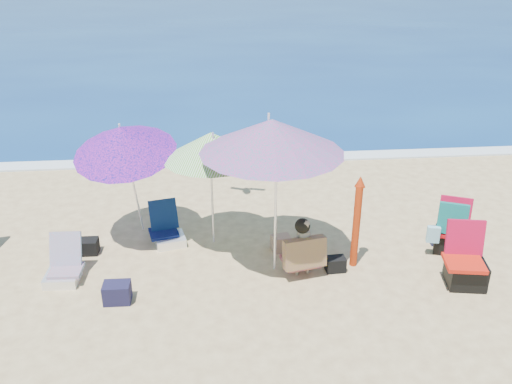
{
  "coord_description": "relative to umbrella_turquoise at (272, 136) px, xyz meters",
  "views": [
    {
      "loc": [
        -0.96,
        -6.41,
        4.56
      ],
      "look_at": [
        -0.3,
        1.0,
        1.1
      ],
      "focal_mm": 38.09,
      "sensor_mm": 36.0,
      "label": 1
    }
  ],
  "objects": [
    {
      "name": "ground",
      "position": [
        0.1,
        -0.72,
        -2.08
      ],
      "size": [
        120.0,
        120.0,
        0.0
      ],
      "color": "#D8BC84",
      "rests_on": "ground"
    },
    {
      "name": "foam",
      "position": [
        0.1,
        4.38,
        -2.06
      ],
      "size": [
        120.0,
        0.5,
        0.04
      ],
      "color": "white",
      "rests_on": "ground"
    },
    {
      "name": "umbrella_turquoise",
      "position": [
        0.0,
        0.0,
        0.0
      ],
      "size": [
        2.65,
        2.65,
        2.37
      ],
      "color": "white",
      "rests_on": "ground"
    },
    {
      "name": "umbrella_striped",
      "position": [
        -0.85,
        0.64,
        -0.35
      ],
      "size": [
        1.95,
        1.95,
        1.98
      ],
      "color": "silver",
      "rests_on": "ground"
    },
    {
      "name": "umbrella_blue",
      "position": [
        -2.18,
        0.84,
        -0.29
      ],
      "size": [
        1.92,
        1.96,
        2.19
      ],
      "color": "white",
      "rests_on": "ground"
    },
    {
      "name": "furled_umbrella",
      "position": [
        1.27,
        -0.15,
        -1.27
      ],
      "size": [
        0.19,
        0.19,
        1.48
      ],
      "color": "#AA2E0C",
      "rests_on": "ground"
    },
    {
      "name": "chair_navy",
      "position": [
        -1.63,
        0.81,
        -1.91
      ],
      "size": [
        0.65,
        0.72,
        0.65
      ],
      "color": "#0B1440",
      "rests_on": "ground"
    },
    {
      "name": "chair_rainbow",
      "position": [
        -3.07,
        -0.17,
        -1.91
      ],
      "size": [
        0.54,
        0.62,
        0.66
      ],
      "color": "#DC4D59",
      "rests_on": "ground"
    },
    {
      "name": "camp_chair_left",
      "position": [
        2.74,
        -0.8,
        -1.8
      ],
      "size": [
        0.68,
        0.65,
        0.94
      ],
      "color": "red",
      "rests_on": "ground"
    },
    {
      "name": "camp_chair_right",
      "position": [
        2.9,
        0.11,
        -1.75
      ],
      "size": [
        0.81,
        0.68,
        0.91
      ],
      "color": "red",
      "rests_on": "ground"
    },
    {
      "name": "person_center",
      "position": [
        0.44,
        -0.36,
        -1.63
      ],
      "size": [
        0.66,
        0.61,
        0.93
      ],
      "color": "tan",
      "rests_on": "ground"
    },
    {
      "name": "bag_navy_a",
      "position": [
        -2.22,
        -0.79,
        -1.94
      ],
      "size": [
        0.37,
        0.27,
        0.29
      ],
      "color": "#181632",
      "rests_on": "ground"
    },
    {
      "name": "bag_black_a",
      "position": [
        -2.87,
        0.56,
        -1.96
      ],
      "size": [
        0.34,
        0.25,
        0.24
      ],
      "color": "black",
      "rests_on": "ground"
    },
    {
      "name": "bag_tan",
      "position": [
        0.21,
        0.38,
        -1.95
      ],
      "size": [
        0.33,
        0.26,
        0.26
      ],
      "color": "#A3795D",
      "rests_on": "ground"
    },
    {
      "name": "bag_navy_b",
      "position": [
        2.87,
        0.38,
        -1.95
      ],
      "size": [
        0.36,
        0.28,
        0.26
      ],
      "color": "#1B1F3C",
      "rests_on": "ground"
    },
    {
      "name": "bag_black_b",
      "position": [
        0.96,
        -0.29,
        -1.97
      ],
      "size": [
        0.3,
        0.22,
        0.22
      ],
      "color": "black",
      "rests_on": "ground"
    }
  ]
}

